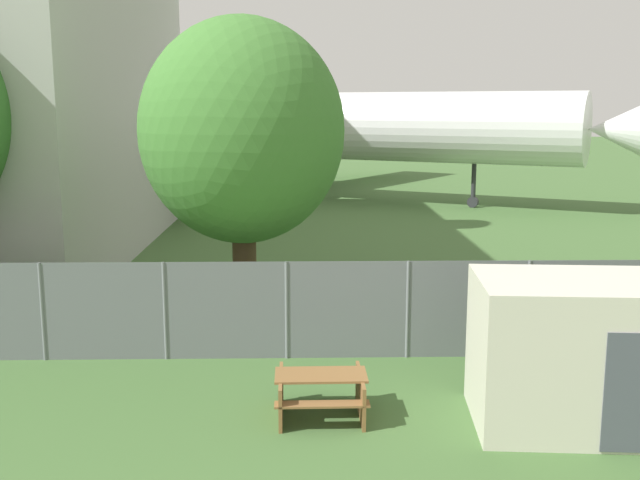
# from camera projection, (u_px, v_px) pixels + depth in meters

# --- Properties ---
(perimeter_fence) EXTENTS (56.07, 0.07, 2.09)m
(perimeter_fence) POSITION_uv_depth(u_px,v_px,m) (287.00, 310.00, 15.68)
(perimeter_fence) COLOR slate
(perimeter_fence) RESTS_ON ground
(airplane) EXTENTS (36.75, 30.13, 11.51)m
(airplane) POSITION_uv_depth(u_px,v_px,m) (294.00, 126.00, 42.98)
(airplane) COLOR white
(airplane) RESTS_ON ground
(portable_cabin) EXTENTS (3.53, 2.56, 2.49)m
(portable_cabin) POSITION_uv_depth(u_px,v_px,m) (578.00, 353.00, 12.40)
(portable_cabin) COLOR beige
(portable_cabin) RESTS_ON ground
(picnic_bench_near_cabin) EXTENTS (1.59, 1.42, 0.76)m
(picnic_bench_near_cabin) POSITION_uv_depth(u_px,v_px,m) (321.00, 390.00, 12.84)
(picnic_bench_near_cabin) COLOR brown
(picnic_bench_near_cabin) RESTS_ON ground
(tree_behind_benches) EXTENTS (4.69, 4.69, 7.28)m
(tree_behind_benches) POSITION_uv_depth(u_px,v_px,m) (242.00, 132.00, 17.09)
(tree_behind_benches) COLOR #4C3823
(tree_behind_benches) RESTS_ON ground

